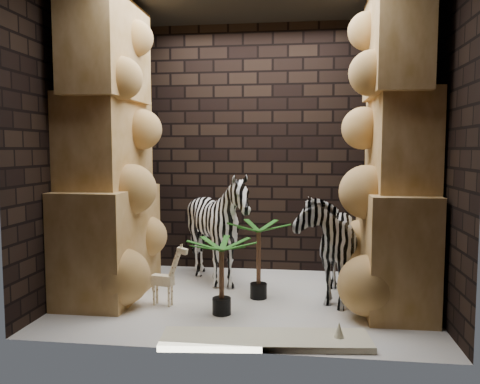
# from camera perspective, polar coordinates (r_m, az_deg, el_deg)

# --- Properties ---
(floor) EXTENTS (3.50, 3.50, 0.00)m
(floor) POSITION_cam_1_polar(r_m,az_deg,el_deg) (4.94, 0.59, -12.55)
(floor) COLOR silver
(floor) RESTS_ON ground
(wall_back) EXTENTS (3.50, 0.00, 3.50)m
(wall_back) POSITION_cam_1_polar(r_m,az_deg,el_deg) (5.95, 2.07, 5.12)
(wall_back) COLOR black
(wall_back) RESTS_ON ground
(wall_front) EXTENTS (3.50, 0.00, 3.50)m
(wall_front) POSITION_cam_1_polar(r_m,az_deg,el_deg) (3.47, -1.91, 5.15)
(wall_front) COLOR black
(wall_front) RESTS_ON ground
(wall_left) EXTENTS (0.00, 3.00, 3.00)m
(wall_left) POSITION_cam_1_polar(r_m,az_deg,el_deg) (5.22, -18.92, 4.86)
(wall_left) COLOR black
(wall_left) RESTS_ON ground
(wall_right) EXTENTS (0.00, 3.00, 3.00)m
(wall_right) POSITION_cam_1_polar(r_m,az_deg,el_deg) (4.82, 21.81, 4.77)
(wall_right) COLOR black
(wall_right) RESTS_ON ground
(rock_pillar_left) EXTENTS (0.68, 1.30, 3.00)m
(rock_pillar_left) POSITION_cam_1_polar(r_m,az_deg,el_deg) (5.07, -15.36, 4.95)
(rock_pillar_left) COLOR tan
(rock_pillar_left) RESTS_ON floor
(rock_pillar_right) EXTENTS (0.58, 1.25, 3.00)m
(rock_pillar_right) POSITION_cam_1_polar(r_m,az_deg,el_deg) (4.75, 17.94, 4.89)
(rock_pillar_right) COLOR tan
(rock_pillar_right) RESTS_ON floor
(zebra_right) EXTENTS (0.69, 1.13, 1.28)m
(zebra_right) POSITION_cam_1_polar(r_m,az_deg,el_deg) (4.96, 10.31, -4.96)
(zebra_right) COLOR white
(zebra_right) RESTS_ON floor
(zebra_left) EXTENTS (1.17, 1.37, 1.13)m
(zebra_left) POSITION_cam_1_polar(r_m,az_deg,el_deg) (5.33, -2.60, -4.96)
(zebra_left) COLOR white
(zebra_left) RESTS_ON floor
(giraffe_toy) EXTENTS (0.34, 0.17, 0.62)m
(giraffe_toy) POSITION_cam_1_polar(r_m,az_deg,el_deg) (4.75, -9.10, -9.43)
(giraffe_toy) COLOR #FFEABC
(giraffe_toy) RESTS_ON floor
(palm_front) EXTENTS (0.36, 0.36, 0.79)m
(palm_front) POSITION_cam_1_polar(r_m,az_deg,el_deg) (4.89, 2.20, -7.97)
(palm_front) COLOR #134812
(palm_front) RESTS_ON floor
(palm_back) EXTENTS (0.36, 0.36, 0.69)m
(palm_back) POSITION_cam_1_polar(r_m,az_deg,el_deg) (4.44, -2.19, -9.92)
(palm_back) COLOR #134812
(palm_back) RESTS_ON floor
(surfboard) EXTENTS (1.65, 0.56, 0.05)m
(surfboard) POSITION_cam_1_polar(r_m,az_deg,el_deg) (3.92, 3.02, -16.97)
(surfboard) COLOR #FAF2CA
(surfboard) RESTS_ON floor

